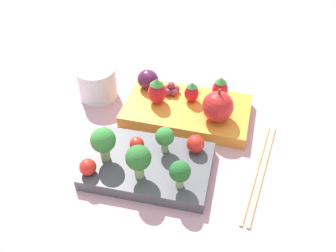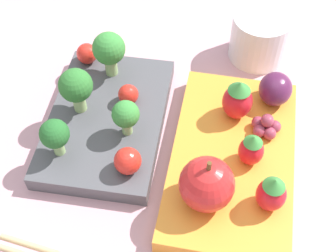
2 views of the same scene
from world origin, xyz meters
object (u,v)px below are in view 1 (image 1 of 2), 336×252
at_px(cherry_tomato_0, 195,144).
at_px(grape_cluster, 171,89).
at_px(strawberry_0, 157,91).
at_px(strawberry_1, 220,88).
at_px(bento_box_savoury, 146,165).
at_px(broccoli_floret_1, 165,137).
at_px(broccoli_floret_0, 138,159).
at_px(chopsticks_pair, 260,171).
at_px(broccoli_floret_2, 103,141).
at_px(plum, 148,79).
at_px(cherry_tomato_2, 137,144).
at_px(drinking_cup, 97,83).
at_px(broccoli_floret_3, 180,172).
at_px(bento_box_fruit, 187,111).
at_px(cherry_tomato_1, 88,167).
at_px(apple, 218,107).
at_px(strawberry_2, 192,92).

height_order(cherry_tomato_0, grape_cluster, cherry_tomato_0).
relative_size(strawberry_0, strawberry_1, 1.15).
xyz_separation_m(bento_box_savoury, broccoli_floret_1, (-0.02, -0.03, 0.04)).
height_order(broccoli_floret_0, broccoli_floret_1, broccoli_floret_0).
distance_m(strawberry_1, chopsticks_pair, 0.17).
height_order(broccoli_floret_2, plum, broccoli_floret_2).
bearing_deg(cherry_tomato_2, strawberry_1, -115.42).
bearing_deg(drinking_cup, cherry_tomato_2, 139.22).
bearing_deg(grape_cluster, cherry_tomato_2, 91.46).
height_order(plum, grape_cluster, plum).
bearing_deg(plum, broccoli_floret_3, 124.79).
bearing_deg(strawberry_0, cherry_tomato_0, 139.33).
xyz_separation_m(bento_box_fruit, plum, (0.09, -0.03, 0.03)).
xyz_separation_m(bento_box_savoury, strawberry_1, (-0.06, -0.19, 0.03)).
distance_m(cherry_tomato_1, strawberry_0, 0.19).
distance_m(bento_box_savoury, plum, 0.19).
relative_size(broccoli_floret_3, strawberry_1, 1.06).
height_order(apple, strawberry_2, apple).
bearing_deg(apple, broccoli_floret_0, 67.01).
relative_size(strawberry_1, drinking_cup, 0.61).
distance_m(cherry_tomato_2, apple, 0.15).
bearing_deg(strawberry_1, strawberry_2, 32.11).
bearing_deg(cherry_tomato_1, cherry_tomato_0, -141.81).
height_order(cherry_tomato_0, strawberry_2, strawberry_2).
bearing_deg(bento_box_fruit, cherry_tomato_1, 67.67).
xyz_separation_m(bento_box_fruit, cherry_tomato_2, (0.04, 0.13, 0.02)).
bearing_deg(broccoli_floret_2, broccoli_floret_1, -147.36).
relative_size(broccoli_floret_2, broccoli_floret_3, 1.25).
distance_m(broccoli_floret_2, drinking_cup, 0.19).
relative_size(bento_box_fruit, broccoli_floret_1, 5.27).
height_order(cherry_tomato_0, cherry_tomato_2, cherry_tomato_0).
distance_m(strawberry_2, plum, 0.09).
xyz_separation_m(bento_box_savoury, plum, (0.07, -0.17, 0.03)).
relative_size(strawberry_2, drinking_cup, 0.55).
relative_size(cherry_tomato_2, strawberry_2, 0.58).
bearing_deg(chopsticks_pair, bento_box_savoury, 19.88).
bearing_deg(chopsticks_pair, broccoli_floret_0, 29.29).
bearing_deg(strawberry_1, strawberry_0, 28.83).
relative_size(cherry_tomato_0, cherry_tomato_1, 1.12).
bearing_deg(strawberry_2, cherry_tomato_2, 75.26).
relative_size(cherry_tomato_2, strawberry_1, 0.53).
bearing_deg(broccoli_floret_0, chopsticks_pair, -150.71).
xyz_separation_m(cherry_tomato_1, strawberry_0, (-0.03, -0.19, 0.01)).
bearing_deg(broccoli_floret_3, strawberry_2, -75.57).
xyz_separation_m(bento_box_fruit, apple, (-0.06, 0.01, 0.04)).
relative_size(broccoli_floret_0, cherry_tomato_2, 2.44).
xyz_separation_m(broccoli_floret_0, cherry_tomato_0, (-0.06, -0.08, -0.02)).
xyz_separation_m(broccoli_floret_2, drinking_cup, (0.10, -0.15, -0.03)).
height_order(bento_box_savoury, broccoli_floret_2, broccoli_floret_2).
xyz_separation_m(cherry_tomato_1, drinking_cup, (0.09, -0.19, -0.00)).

